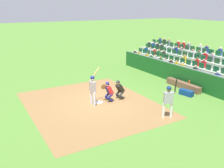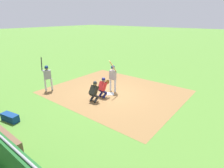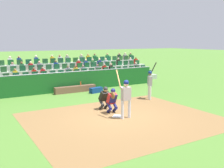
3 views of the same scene
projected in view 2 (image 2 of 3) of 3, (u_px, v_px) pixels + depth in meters
The scene contains 9 objects.
ground_plane at pixel (110, 94), 11.87m from camera, with size 160.00×160.00×0.00m, color #4D7E2E.
infield_dirt_patch at pixel (115, 92), 12.24m from camera, with size 8.47×7.05×0.01m, color olive.
home_plate_marker at pixel (110, 94), 11.87m from camera, with size 0.44×0.44×0.02m, color white.
batter_at_plate at pixel (113, 75), 11.90m from camera, with size 0.58×0.70×2.23m.
catcher_crouching at pixel (103, 86), 11.22m from camera, with size 0.47×0.71×1.28m.
home_plate_umpire at pixel (94, 90), 10.65m from camera, with size 0.49×0.53×1.25m.
dugout_bench at pixel (0, 135), 7.40m from camera, with size 2.98×0.40×0.44m, color brown.
equipment_duffel_bag at pixel (10, 117), 8.76m from camera, with size 0.93×0.36×0.36m, color navy.
on_deck_batter at pixel (47, 75), 12.08m from camera, with size 0.72×0.54×2.25m.
Camera 2 is at (6.89, -8.47, 4.72)m, focal length 29.25 mm.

